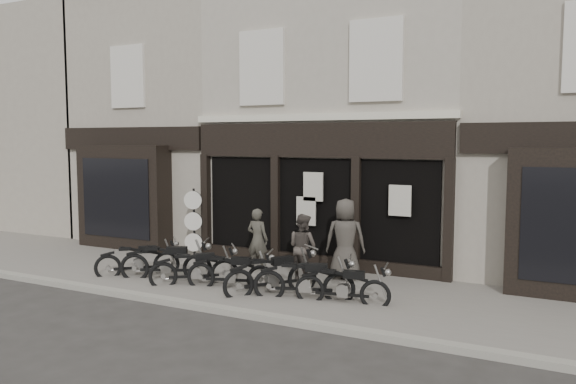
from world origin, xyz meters
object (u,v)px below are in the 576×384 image
at_px(motorcycle_1, 167,265).
at_px(man_left, 258,240).
at_px(motorcycle_0, 139,263).
at_px(motorcycle_4, 272,278).
at_px(man_centre, 303,247).
at_px(motorcycle_3, 232,275).
at_px(man_right, 345,239).
at_px(motorcycle_5, 305,284).
at_px(motorcycle_6, 343,290).
at_px(advert_sign_post, 194,227).
at_px(motorcycle_2, 195,272).

height_order(motorcycle_1, man_left, man_left).
distance_m(motorcycle_0, motorcycle_4, 3.76).
bearing_deg(motorcycle_4, man_centre, 31.58).
height_order(motorcycle_3, man_left, man_left).
bearing_deg(man_right, man_centre, 13.38).
relative_size(motorcycle_5, man_left, 1.31).
bearing_deg(motorcycle_6, motorcycle_3, 170.76).
height_order(motorcycle_3, advert_sign_post, advert_sign_post).
relative_size(man_left, man_right, 0.82).
height_order(motorcycle_4, motorcycle_6, motorcycle_4).
distance_m(motorcycle_2, man_left, 1.97).
bearing_deg(motorcycle_2, motorcycle_0, 138.02).
height_order(motorcycle_3, motorcycle_5, motorcycle_5).
bearing_deg(motorcycle_1, motorcycle_3, -25.39).
xyz_separation_m(motorcycle_4, man_right, (1.02, 1.79, 0.67)).
xyz_separation_m(motorcycle_5, advert_sign_post, (-4.44, 2.12, 0.61)).
height_order(motorcycle_2, motorcycle_3, motorcycle_2).
height_order(motorcycle_1, man_centre, man_centre).
bearing_deg(motorcycle_4, motorcycle_3, 132.36).
xyz_separation_m(motorcycle_2, man_right, (2.98, 1.95, 0.70)).
bearing_deg(advert_sign_post, motorcycle_5, -43.91).
bearing_deg(motorcycle_5, motorcycle_4, 155.48).
height_order(motorcycle_1, motorcycle_2, motorcycle_1).
distance_m(man_centre, advert_sign_post, 3.83).
bearing_deg(man_centre, man_right, -128.53).
bearing_deg(motorcycle_4, motorcycle_1, 129.30).
height_order(motorcycle_1, motorcycle_6, motorcycle_1).
height_order(motorcycle_4, man_centre, man_centre).
xyz_separation_m(motorcycle_0, advert_sign_post, (0.16, 2.09, 0.63)).
height_order(motorcycle_0, advert_sign_post, advert_sign_post).
relative_size(man_centre, advert_sign_post, 0.76).
bearing_deg(man_right, motorcycle_4, 42.31).
height_order(motorcycle_0, man_left, man_left).
bearing_deg(motorcycle_2, advert_sign_post, 87.80).
bearing_deg(motorcycle_6, advert_sign_post, 148.62).
height_order(man_right, advert_sign_post, advert_sign_post).
height_order(motorcycle_1, advert_sign_post, advert_sign_post).
distance_m(motorcycle_3, advert_sign_post, 3.39).
xyz_separation_m(motorcycle_2, man_left, (0.65, 1.78, 0.53)).
distance_m(motorcycle_4, man_centre, 1.36).
bearing_deg(man_right, man_left, -14.01).
height_order(motorcycle_1, motorcycle_4, motorcycle_1).
bearing_deg(motorcycle_6, motorcycle_0, 170.25).
height_order(motorcycle_6, man_right, man_right).
height_order(motorcycle_5, man_left, man_left).
height_order(motorcycle_0, motorcycle_2, motorcycle_2).
distance_m(motorcycle_2, man_right, 3.63).
distance_m(man_left, man_centre, 1.50).
bearing_deg(man_left, motorcycle_1, 48.13).
relative_size(motorcycle_3, man_left, 1.26).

